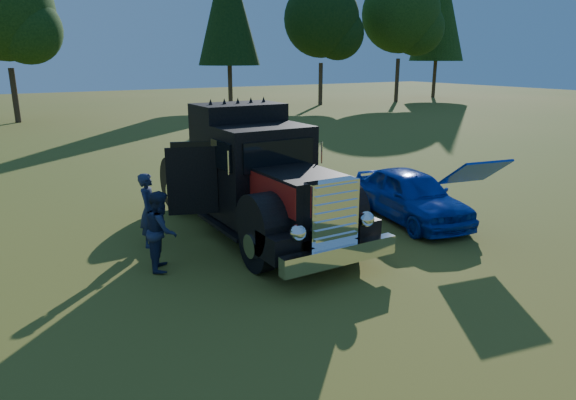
{
  "coord_description": "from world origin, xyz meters",
  "views": [
    {
      "loc": [
        -6.18,
        -8.04,
        4.07
      ],
      "look_at": [
        -0.8,
        0.93,
        1.15
      ],
      "focal_mm": 32.0,
      "sensor_mm": 36.0,
      "label": 1
    }
  ],
  "objects_px": {
    "hotrod_coupe": "(411,195)",
    "spectator_near": "(149,210)",
    "spectator_far": "(161,230)",
    "diamond_t_truck": "(256,181)"
  },
  "relations": [
    {
      "from": "diamond_t_truck",
      "to": "spectator_far",
      "type": "relative_size",
      "value": 4.52
    },
    {
      "from": "spectator_near",
      "to": "spectator_far",
      "type": "relative_size",
      "value": 1.04
    },
    {
      "from": "spectator_near",
      "to": "spectator_far",
      "type": "xyz_separation_m",
      "value": [
        -0.17,
        -1.4,
        -0.03
      ]
    },
    {
      "from": "spectator_near",
      "to": "spectator_far",
      "type": "bearing_deg",
      "value": -153.77
    },
    {
      "from": "spectator_near",
      "to": "hotrod_coupe",
      "type": "bearing_deg",
      "value": -71.02
    },
    {
      "from": "spectator_far",
      "to": "diamond_t_truck",
      "type": "bearing_deg",
      "value": -48.12
    },
    {
      "from": "spectator_near",
      "to": "spectator_far",
      "type": "height_order",
      "value": "spectator_near"
    },
    {
      "from": "diamond_t_truck",
      "to": "spectator_near",
      "type": "bearing_deg",
      "value": 170.13
    },
    {
      "from": "diamond_t_truck",
      "to": "hotrod_coupe",
      "type": "xyz_separation_m",
      "value": [
        3.86,
        -1.17,
        -0.61
      ]
    },
    {
      "from": "hotrod_coupe",
      "to": "spectator_near",
      "type": "height_order",
      "value": "hotrod_coupe"
    }
  ]
}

